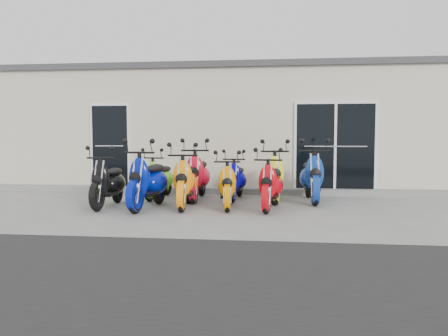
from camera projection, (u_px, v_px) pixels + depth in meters
The scene contains 17 objects.
ground at pixel (221, 206), 9.06m from camera, with size 80.00×80.00×0.00m, color gray.
asphalt_strip at pixel (140, 309), 3.61m from camera, with size 80.00×5.00×0.00m, color black.
building at pixel (240, 132), 14.10m from camera, with size 14.00×6.00×3.20m, color beige.
roof_cap at pixel (240, 79), 13.99m from camera, with size 14.20×6.20×0.16m, color #3F3F42.
front_step at pixel (230, 191), 11.06m from camera, with size 14.00×0.40×0.15m, color gray.
door_left at pixel (110, 144), 11.49m from camera, with size 1.07×0.08×2.22m, color black.
door_right at pixel (335, 144), 10.83m from camera, with size 2.02×0.08×2.22m, color black.
scooter_front_black at pixel (108, 176), 8.90m from camera, with size 0.62×1.71×1.27m, color black, non-canonical shape.
scooter_front_blue at pixel (148, 173), 8.70m from camera, with size 0.69×1.91×1.41m, color #021392, non-canonical shape.
scooter_front_orange_a at pixel (185, 175), 8.84m from camera, with size 0.66×1.80×1.33m, color orange, non-canonical shape.
scooter_front_orange_b at pixel (227, 179), 8.77m from camera, with size 0.58×1.60×1.18m, color orange, non-canonical shape.
scooter_front_red at pixel (271, 178), 8.58m from camera, with size 0.61×1.67×1.24m, color #C1050E, non-canonical shape.
scooter_back_green at pixel (159, 173), 10.18m from camera, with size 0.59×1.61×1.19m, color #61D01A, non-canonical shape.
scooter_back_red at pixel (198, 169), 9.92m from camera, with size 0.69×1.91×1.41m, color red, non-canonical shape.
scooter_back_blue at pixel (236, 174), 10.00m from camera, with size 0.57×1.58×1.16m, color #060087, non-canonical shape.
scooter_back_yellow at pixel (273, 170), 9.74m from camera, with size 0.69×1.89×1.39m, color #FFF319, non-canonical shape.
scooter_back_extra at pixel (312, 170), 9.63m from camera, with size 0.69×1.91×1.41m, color navy, non-canonical shape.
Camera 1 is at (1.09, -8.92, 1.42)m, focal length 35.00 mm.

